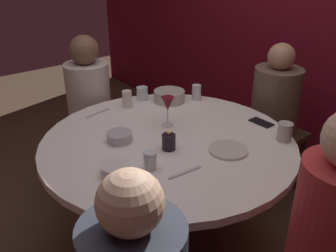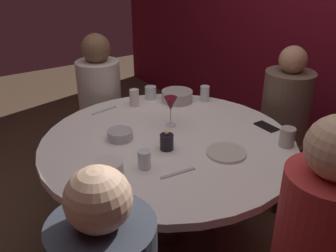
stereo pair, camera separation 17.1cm
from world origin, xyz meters
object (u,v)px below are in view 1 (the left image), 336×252
object	(u,v)px
seated_diner_left	(89,95)
cup_by_left_diner	(150,160)
dinner_plate	(228,150)
cup_near_candle	(127,99)
wine_glass	(168,105)
cell_phone	(261,122)
bowl_serving_large	(120,137)
bowl_salad_center	(169,96)
seated_diner_back	(275,103)
dining_table	(168,162)
cup_far_edge	(285,132)
cup_center_front	(142,93)
candle_holder	(169,142)
bowl_small_white	(115,170)
cup_by_right_diner	(196,92)
seated_diner_right	(333,229)

from	to	relation	value
seated_diner_left	cup_by_left_diner	bearing A→B (deg)	-12.93
dinner_plate	cup_near_candle	bearing A→B (deg)	-174.14
wine_glass	cell_phone	distance (m)	0.57
bowl_serving_large	bowl_salad_center	xyz separation A→B (m)	(-0.28, 0.57, 0.01)
seated_diner_back	wine_glass	size ratio (longest dim) A/B	6.28
bowl_serving_large	dining_table	bearing A→B (deg)	55.81
wine_glass	seated_diner_back	bearing A→B (deg)	80.67
cup_far_edge	cup_center_front	bearing A→B (deg)	-165.31
candle_holder	bowl_serving_large	xyz separation A→B (m)	(-0.23, -0.15, -0.02)
wine_glass	bowl_serving_large	distance (m)	0.34
cup_far_edge	bowl_small_white	bearing A→B (deg)	-107.56
candle_holder	cup_by_right_diner	xyz separation A→B (m)	(-0.42, 0.58, 0.01)
seated_diner_left	dining_table	bearing A→B (deg)	0.00
cup_by_left_diner	cup_far_edge	size ratio (longest dim) A/B	0.88
dining_table	seated_diner_right	xyz separation A→B (m)	(0.95, 0.00, 0.17)
seated_diner_left	cup_far_edge	world-z (taller)	seated_diner_left
seated_diner_left	cup_far_edge	bearing A→B (deg)	20.13
bowl_serving_large	bowl_small_white	bearing A→B (deg)	-35.63
wine_glass	cup_by_left_diner	xyz separation A→B (m)	(0.32, -0.36, -0.08)
cup_center_front	cup_by_right_diner	bearing A→B (deg)	50.78
candle_holder	bowl_small_white	xyz separation A→B (m)	(0.03, -0.34, -0.02)
bowl_salad_center	cell_phone	bearing A→B (deg)	18.82
cup_center_front	seated_diner_back	bearing A→B (deg)	51.95
seated_diner_left	bowl_small_white	bearing A→B (deg)	-21.49
candle_holder	cell_phone	world-z (taller)	candle_holder
seated_diner_left	cup_center_front	bearing A→B (deg)	33.28
seated_diner_left	cell_phone	xyz separation A→B (m)	(1.10, 0.56, 0.02)
dinner_plate	dining_table	bearing A→B (deg)	-151.42
bowl_salad_center	cup_center_front	xyz separation A→B (m)	(-0.14, -0.12, 0.01)
bowl_small_white	cup_far_edge	size ratio (longest dim) A/B	1.33
seated_diner_left	cup_far_edge	xyz separation A→B (m)	(1.31, 0.48, 0.07)
seated_diner_right	bowl_small_white	distance (m)	0.93
bowl_salad_center	wine_glass	bearing A→B (deg)	-40.25
candle_holder	cup_far_edge	world-z (taller)	candle_holder
cell_phone	cup_far_edge	xyz separation A→B (m)	(0.21, -0.08, 0.05)
dining_table	cup_near_candle	size ratio (longest dim) A/B	12.58
bowl_small_white	cup_by_right_diner	distance (m)	1.02
bowl_salad_center	bowl_small_white	size ratio (longest dim) A/B	1.54
dinner_plate	bowl_serving_large	world-z (taller)	bowl_serving_large
seated_diner_left	cup_by_right_diner	world-z (taller)	seated_diner_left
seated_diner_left	candle_holder	distance (m)	1.00
bowl_salad_center	cup_by_left_diner	xyz separation A→B (m)	(0.60, -0.60, 0.01)
cup_by_right_diner	cup_far_edge	distance (m)	0.73
bowl_serving_large	cup_center_front	distance (m)	0.61
seated_diner_right	wine_glass	world-z (taller)	seated_diner_right
seated_diner_right	bowl_serving_large	size ratio (longest dim) A/B	8.89
cell_phone	cup_far_edge	size ratio (longest dim) A/B	1.39
dining_table	cup_far_edge	xyz separation A→B (m)	(0.40, 0.48, 0.19)
cup_near_candle	cup_by_right_diner	world-z (taller)	cup_near_candle
cup_by_right_diner	bowl_small_white	bearing A→B (deg)	-63.84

